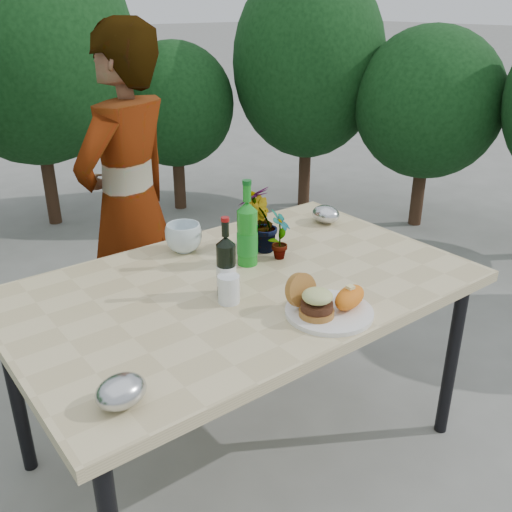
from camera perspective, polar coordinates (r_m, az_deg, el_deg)
ground at (r=2.44m, az=-1.21°, el=-18.56°), size 80.00×80.00×0.00m
patio_table at (r=2.03m, az=-1.37°, el=-4.09°), size 1.60×1.00×0.75m
shrub_hedge at (r=3.33m, az=-20.14°, el=13.84°), size 6.87×5.14×2.24m
dinner_plate at (r=1.82m, az=7.32°, el=-5.56°), size 0.28×0.28×0.01m
burger_stack at (r=1.77m, az=5.71°, el=-4.39°), size 0.11×0.16×0.11m
sweet_potato at (r=1.84m, az=9.34°, el=-4.10°), size 0.17×0.12×0.06m
grilled_veg at (r=1.88m, az=5.76°, el=-3.77°), size 0.08×0.05×0.03m
wine_bottle at (r=1.88m, az=-3.00°, el=-1.11°), size 0.07×0.07×0.28m
sparkling_water at (r=2.10m, az=-0.88°, el=2.19°), size 0.08×0.08×0.33m
plastic_cup at (r=1.86m, az=-2.75°, el=-3.32°), size 0.07×0.07×0.09m
seedling_left at (r=2.15m, az=2.39°, el=2.13°), size 0.12×0.12×0.20m
seedling_mid at (r=2.22m, az=0.61°, el=3.15°), size 0.16×0.15×0.22m
seedling_right at (r=2.24m, az=-0.13°, el=3.83°), size 0.18×0.18×0.25m
blue_bowl at (r=2.25m, az=-7.25°, el=1.82°), size 0.16×0.16×0.11m
foil_packet_left at (r=1.46m, az=-13.35°, el=-13.03°), size 0.15×0.13×0.08m
foil_packet_right at (r=2.55m, az=6.99°, el=4.17°), size 0.11×0.14×0.08m
person at (r=2.65m, az=-12.50°, el=4.79°), size 0.69×0.59×1.60m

